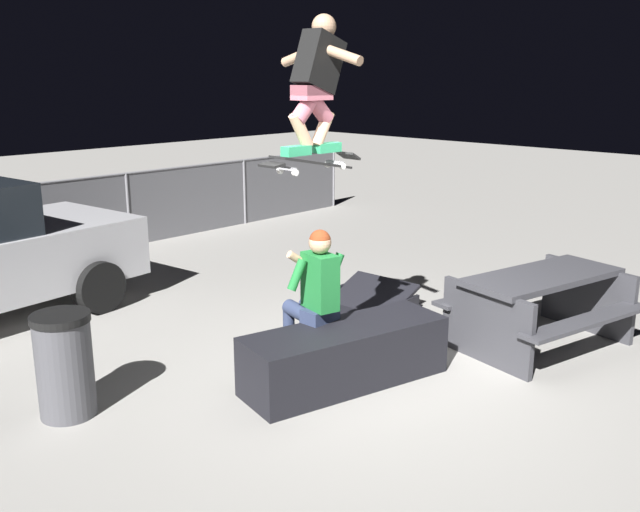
% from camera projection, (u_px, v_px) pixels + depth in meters
% --- Properties ---
extents(ground_plane, '(40.00, 40.00, 0.00)m').
position_uv_depth(ground_plane, '(370.00, 376.00, 6.39)').
color(ground_plane, gray).
extents(ledge_box_main, '(1.96, 1.03, 0.53)m').
position_uv_depth(ledge_box_main, '(345.00, 355.00, 6.17)').
color(ledge_box_main, black).
rests_on(ledge_box_main, ground).
extents(person_sitting_on_ledge, '(0.59, 0.79, 1.36)m').
position_uv_depth(person_sitting_on_ledge, '(313.00, 292.00, 6.29)').
color(person_sitting_on_ledge, '#2D3856').
rests_on(person_sitting_on_ledge, ground).
extents(skateboard, '(1.02, 0.22, 0.17)m').
position_uv_depth(skateboard, '(312.00, 163.00, 5.86)').
color(skateboard, black).
extents(skater_airborne, '(0.62, 0.89, 1.12)m').
position_uv_depth(skater_airborne, '(317.00, 78.00, 5.73)').
color(skater_airborne, '#2D9E66').
extents(kicker_ramp, '(1.02, 0.99, 0.39)m').
position_uv_depth(kicker_ramp, '(365.00, 305.00, 8.14)').
color(kicker_ramp, black).
rests_on(kicker_ramp, ground).
extents(picnic_table_back, '(1.95, 1.67, 0.75)m').
position_uv_depth(picnic_table_back, '(541.00, 298.00, 6.99)').
color(picnic_table_back, '#38383D').
rests_on(picnic_table_back, ground).
extents(trash_bin, '(0.46, 0.46, 0.86)m').
position_uv_depth(trash_bin, '(65.00, 365.00, 5.56)').
color(trash_bin, '#47474C').
rests_on(trash_bin, ground).
extents(fence_back, '(12.05, 0.05, 1.18)m').
position_uv_depth(fence_back, '(55.00, 218.00, 10.20)').
color(fence_back, slate).
rests_on(fence_back, ground).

